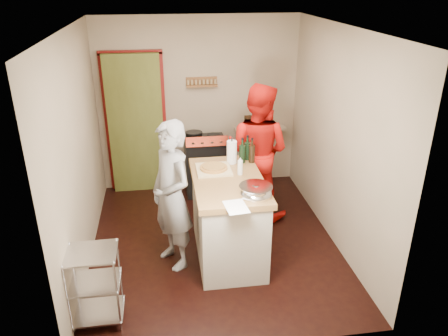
{
  "coord_description": "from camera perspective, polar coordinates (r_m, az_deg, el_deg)",
  "views": [
    {
      "loc": [
        -0.56,
        -4.65,
        3.1
      ],
      "look_at": [
        0.13,
        0.0,
        1.01
      ],
      "focal_mm": 35.0,
      "sensor_mm": 36.0,
      "label": 1
    }
  ],
  "objects": [
    {
      "name": "stove",
      "position": [
        6.65,
        -2.48,
        0.46
      ],
      "size": [
        0.6,
        0.63,
        1.0
      ],
      "color": "black",
      "rests_on": "ground"
    },
    {
      "name": "right_wall",
      "position": [
        5.39,
        14.59,
        3.68
      ],
      "size": [
        0.04,
        3.5,
        2.6
      ],
      "primitive_type": "cube",
      "color": "gray",
      "rests_on": "ground"
    },
    {
      "name": "back_wall",
      "position": [
        6.73,
        -8.79,
        6.66
      ],
      "size": [
        3.0,
        0.44,
        2.6
      ],
      "color": "gray",
      "rests_on": "ground"
    },
    {
      "name": "floor",
      "position": [
        5.62,
        -1.32,
        -9.54
      ],
      "size": [
        3.5,
        3.5,
        0.0
      ],
      "primitive_type": "plane",
      "color": "black",
      "rests_on": "ground"
    },
    {
      "name": "person_red",
      "position": [
        5.88,
        4.39,
        2.18
      ],
      "size": [
        1.14,
        1.1,
        1.85
      ],
      "primitive_type": "imported",
      "rotation": [
        0.0,
        0.0,
        2.49
      ],
      "color": "red",
      "rests_on": "ground"
    },
    {
      "name": "wire_shelving",
      "position": [
        4.42,
        -16.54,
        -14.26
      ],
      "size": [
        0.48,
        0.4,
        0.8
      ],
      "color": "silver",
      "rests_on": "ground"
    },
    {
      "name": "ceiling",
      "position": [
        4.71,
        -1.63,
        17.99
      ],
      "size": [
        3.0,
        3.5,
        0.02
      ],
      "primitive_type": "cube",
      "color": "white",
      "rests_on": "back_wall"
    },
    {
      "name": "person_stripe",
      "position": [
        4.85,
        -6.84,
        -3.7
      ],
      "size": [
        0.66,
        0.75,
        1.73
      ],
      "primitive_type": "imported",
      "rotation": [
        0.0,
        0.0,
        -1.07
      ],
      "color": "#A7A6AB",
      "rests_on": "ground"
    },
    {
      "name": "left_wall",
      "position": [
        5.07,
        -18.53,
        1.9
      ],
      "size": [
        0.04,
        3.5,
        2.6
      ],
      "primitive_type": "cube",
      "color": "gray",
      "rests_on": "ground"
    },
    {
      "name": "island",
      "position": [
        5.11,
        0.58,
        -6.3
      ],
      "size": [
        0.79,
        1.48,
        1.31
      ],
      "color": "#B9AE9D",
      "rests_on": "ground"
    }
  ]
}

